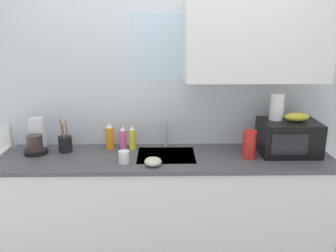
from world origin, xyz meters
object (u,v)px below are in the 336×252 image
(dish_soap_bottle_orange, at_px, (110,137))
(mug_white, at_px, (124,157))
(banana_bunch, at_px, (297,117))
(small_bowl, at_px, (153,162))
(utensil_crock, at_px, (65,143))
(paper_towel_roll, at_px, (277,106))
(cereal_canister, at_px, (249,144))
(coffee_maker, at_px, (36,140))
(microwave, at_px, (288,137))
(dish_soap_bottle_yellow, at_px, (132,138))
(dish_soap_bottle_pink, at_px, (123,138))

(dish_soap_bottle_orange, relative_size, mug_white, 2.29)
(banana_bunch, xyz_separation_m, small_bowl, (-1.14, -0.25, -0.27))
(dish_soap_bottle_orange, bearing_deg, utensil_crock, -168.35)
(paper_towel_roll, relative_size, cereal_canister, 0.99)
(coffee_maker, xyz_separation_m, cereal_canister, (1.71, -0.16, 0.01))
(mug_white, xyz_separation_m, small_bowl, (0.22, -0.06, -0.02))
(microwave, distance_m, banana_bunch, 0.18)
(dish_soap_bottle_yellow, bearing_deg, coffee_maker, -175.82)
(banana_bunch, bearing_deg, dish_soap_bottle_orange, 174.59)
(microwave, bearing_deg, cereal_canister, -163.83)
(coffee_maker, height_order, dish_soap_bottle_yellow, coffee_maker)
(microwave, bearing_deg, small_bowl, -167.14)
(paper_towel_roll, xyz_separation_m, utensil_crock, (-1.72, 0.02, -0.31))
(banana_bunch, bearing_deg, mug_white, -172.04)
(dish_soap_bottle_pink, relative_size, utensil_crock, 0.71)
(microwave, distance_m, utensil_crock, 1.82)
(utensil_crock, bearing_deg, paper_towel_roll, -0.66)
(utensil_crock, bearing_deg, dish_soap_bottle_orange, 11.65)
(microwave, xyz_separation_m, mug_white, (-1.31, -0.19, -0.09))
(cereal_canister, xyz_separation_m, mug_white, (-0.97, -0.09, -0.06))
(mug_white, height_order, utensil_crock, utensil_crock)
(utensil_crock, bearing_deg, coffee_maker, -177.14)
(coffee_maker, height_order, dish_soap_bottle_orange, coffee_maker)
(microwave, relative_size, small_bowl, 3.54)
(banana_bunch, relative_size, mug_white, 2.11)
(coffee_maker, xyz_separation_m, dish_soap_bottle_yellow, (0.78, 0.06, -0.01))
(microwave, xyz_separation_m, dish_soap_bottle_pink, (-1.35, 0.14, -0.04))
(dish_soap_bottle_pink, distance_m, utensil_crock, 0.47)
(dish_soap_bottle_pink, height_order, small_bowl, dish_soap_bottle_pink)
(paper_towel_roll, xyz_separation_m, small_bowl, (-0.99, -0.30, -0.35))
(dish_soap_bottle_pink, xyz_separation_m, utensil_crock, (-0.47, -0.06, -0.02))
(cereal_canister, distance_m, utensil_crock, 1.49)
(dish_soap_bottle_pink, xyz_separation_m, cereal_canister, (1.01, -0.23, 0.02))
(small_bowl, bearing_deg, mug_white, 164.74)
(coffee_maker, distance_m, dish_soap_bottle_orange, 0.59)
(dish_soap_bottle_orange, bearing_deg, small_bowl, -46.50)
(utensil_crock, bearing_deg, dish_soap_bottle_yellow, 4.73)
(paper_towel_roll, bearing_deg, mug_white, -168.77)
(dish_soap_bottle_yellow, relative_size, mug_white, 2.19)
(dish_soap_bottle_yellow, height_order, mug_white, dish_soap_bottle_yellow)
(coffee_maker, relative_size, mug_white, 2.95)
(cereal_canister, distance_m, small_bowl, 0.77)
(coffee_maker, xyz_separation_m, dish_soap_bottle_orange, (0.59, 0.08, -0.00))
(coffee_maker, xyz_separation_m, small_bowl, (0.96, -0.31, -0.07))
(cereal_canister, distance_m, mug_white, 0.97)
(paper_towel_roll, height_order, dish_soap_bottle_pink, paper_towel_roll)
(dish_soap_bottle_orange, bearing_deg, cereal_canister, -12.24)
(utensil_crock, height_order, small_bowl, utensil_crock)
(microwave, relative_size, dish_soap_bottle_yellow, 2.21)
(mug_white, bearing_deg, utensil_crock, 152.97)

